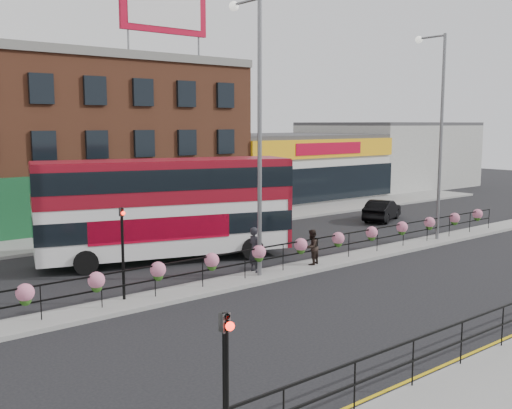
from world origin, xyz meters
TOP-DOWN VIEW (x-y plane):
  - ground at (0.00, 0.00)m, footprint 120.00×120.00m
  - north_pavement at (0.00, 12.00)m, footprint 60.00×4.00m
  - median at (0.00, 0.00)m, footprint 60.00×1.60m
  - brick_building at (-4.00, 19.96)m, footprint 25.00×12.21m
  - supermarket at (16.00, 19.90)m, footprint 15.00×12.25m
  - warehouse_east at (30.75, 20.00)m, footprint 14.50×12.00m
  - billboard at (2.50, 14.99)m, footprint 6.00×0.29m
  - median_railing at (-0.00, 0.00)m, footprint 30.04×0.56m
  - south_railing at (-2.00, -10.10)m, footprint 20.04×0.05m
  - double_decker_bus at (-3.45, 5.12)m, footprint 11.61×5.88m
  - car at (13.04, 6.22)m, footprint 4.47×5.19m
  - pedestrian_a at (-2.07, 0.55)m, footprint 0.73×0.53m
  - pedestrian_b at (0.64, -0.01)m, footprint 1.09×1.03m
  - lamp_column_west at (-2.25, 0.29)m, footprint 0.39×1.90m
  - lamp_column_east at (9.91, 0.29)m, footprint 0.38×1.86m
  - traffic_light_south at (-12.00, -11.01)m, footprint 0.15×0.28m
  - traffic_light_median at (-8.00, 0.39)m, footprint 0.15×0.28m

SIDE VIEW (x-z plane):
  - ground at x=0.00m, z-range 0.00..0.00m
  - north_pavement at x=0.00m, z-range 0.00..0.15m
  - median at x=0.00m, z-range 0.00..0.15m
  - car at x=13.04m, z-range 0.00..1.36m
  - pedestrian_b at x=0.64m, z-range 0.15..1.68m
  - south_railing at x=-2.00m, z-range 0.40..1.52m
  - median_railing at x=0.00m, z-range 0.43..1.66m
  - pedestrian_a at x=-2.07m, z-range 0.15..2.01m
  - traffic_light_south at x=-12.00m, z-range 0.64..4.29m
  - traffic_light_median at x=-8.00m, z-range 0.64..4.29m
  - supermarket at x=16.00m, z-range 0.00..5.30m
  - double_decker_bus at x=-3.45m, z-range 0.52..5.11m
  - warehouse_east at x=30.75m, z-range 0.00..6.30m
  - brick_building at x=-4.00m, z-range -0.02..10.28m
  - lamp_column_east at x=9.91m, z-range 1.13..11.72m
  - lamp_column_west at x=-2.25m, z-range 1.16..12.01m
  - billboard at x=2.50m, z-range 10.98..15.38m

